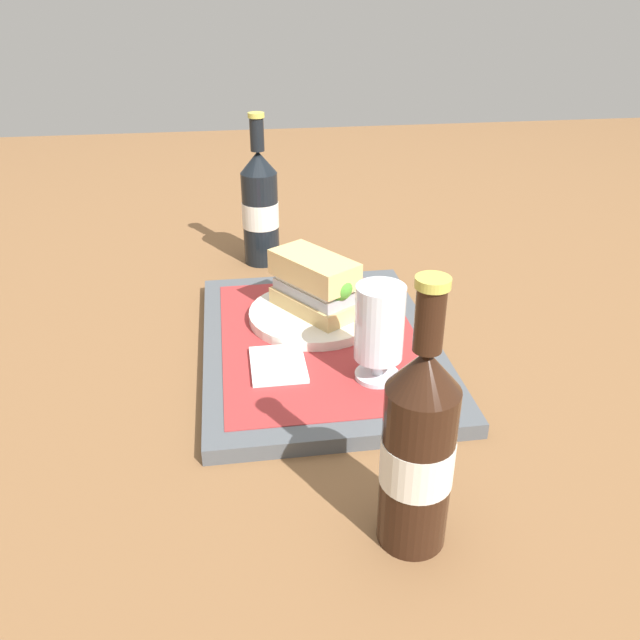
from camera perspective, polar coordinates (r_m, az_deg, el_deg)
The scene contains 9 objects.
ground_plane at distance 0.91m, azimuth 0.00°, elevation -2.79°, with size 3.00×3.00×0.00m, color brown.
tray at distance 0.90m, azimuth 0.00°, elevation -2.24°, with size 0.44×0.32×0.02m, color #4C5156.
placemat at distance 0.90m, azimuth 0.00°, elevation -1.66°, with size 0.38×0.27×0.00m, color #9E2D2D.
plate at distance 0.94m, azimuth -0.43°, elevation 0.49°, with size 0.19×0.19×0.01m, color silver.
sandwich at distance 0.92m, azimuth -0.30°, elevation 3.18°, with size 0.14×0.13×0.08m.
beer_glass at distance 0.78m, azimuth 5.25°, elevation -0.68°, with size 0.06×0.06×0.12m.
napkin_folded at distance 0.83m, azimuth -3.72°, elevation -3.93°, with size 0.09×0.07×0.01m, color white.
beer_bottle at distance 0.58m, azimuth 8.64°, elevation -11.08°, with size 0.07×0.07×0.27m.
second_bottle at distance 1.17m, azimuth -5.30°, elevation 9.91°, with size 0.07×0.07×0.27m.
Camera 1 is at (0.77, -0.11, 0.47)m, focal length 36.29 mm.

